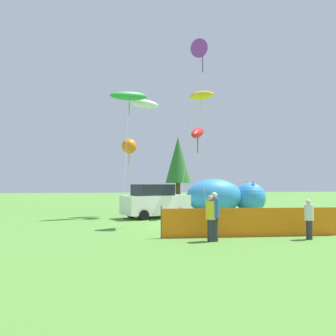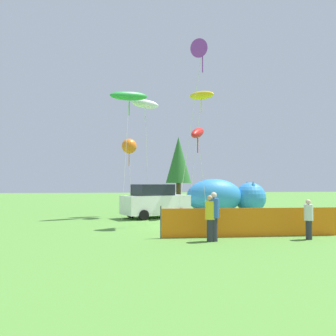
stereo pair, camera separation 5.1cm
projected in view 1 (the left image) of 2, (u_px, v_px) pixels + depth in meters
The scene contains 15 objects.
ground_plane at pixel (193, 225), 17.52m from camera, with size 120.00×120.00×0.00m, color #548C38.
parked_car at pixel (155, 201), 20.97m from camera, with size 4.63×3.32×2.14m.
folding_chair at pixel (233, 214), 17.53m from camera, with size 0.62×0.62×0.92m.
inflatable_cat at pixel (224, 198), 23.87m from camera, with size 6.03×2.69×2.52m.
safety_fence at pixel (252, 222), 13.57m from camera, with size 7.59×0.41×1.30m.
spectator_in_blue_shirt at pixel (211, 216), 12.47m from camera, with size 0.38×0.38×1.76m.
spectator_in_white_shirt at pixel (309, 218), 12.91m from camera, with size 0.34×0.34×1.57m.
spectator_in_green_shirt at pixel (214, 214), 12.52m from camera, with size 0.41×0.41×1.87m.
kite_orange_flower at pixel (129, 146), 21.40m from camera, with size 0.97×1.04×5.13m.
kite_green_fish at pixel (129, 96), 21.61m from camera, with size 2.84×2.80×8.49m.
kite_yellow_hero at pixel (201, 96), 23.79m from camera, with size 1.99×2.40×9.08m.
kite_purple_delta at pixel (203, 50), 17.97m from camera, with size 1.86×2.98×10.21m.
kite_white_ghost at pixel (145, 104), 22.99m from camera, with size 2.05×1.28×8.17m.
kite_red_lizard at pixel (198, 133), 21.21m from camera, with size 1.64×2.21×6.09m.
horizon_tree_west at pixel (178, 160), 50.69m from camera, with size 3.94×3.94×9.40m.
Camera 1 is at (-3.96, -17.24, 2.21)m, focal length 35.00 mm.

